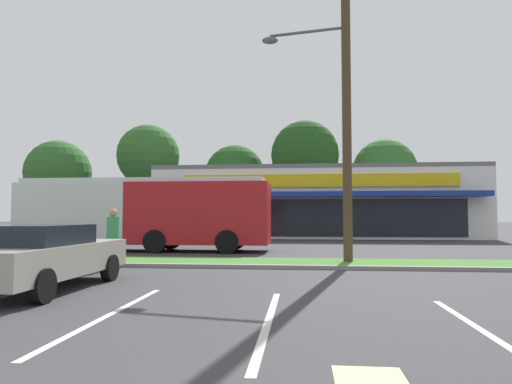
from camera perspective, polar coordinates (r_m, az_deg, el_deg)
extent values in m
cube|color=#427A2D|center=(15.25, -6.75, -8.75)|extent=(56.00, 2.20, 0.12)
cube|color=gray|center=(14.07, -7.84, -9.22)|extent=(56.00, 0.24, 0.12)
cube|color=silver|center=(7.86, -17.98, -14.48)|extent=(0.12, 4.80, 0.01)
cube|color=silver|center=(7.06, 1.55, -15.97)|extent=(0.12, 4.80, 0.01)
cube|color=silver|center=(6.99, 27.44, -15.76)|extent=(0.12, 4.80, 0.01)
cube|color=silver|center=(36.35, 7.45, -1.67)|extent=(23.29, 10.82, 4.86)
cube|color=black|center=(30.89, 7.75, -3.24)|extent=(19.56, 0.08, 2.53)
cube|color=navy|center=(30.27, 7.78, -0.29)|extent=(21.89, 1.40, 0.35)
cube|color=gold|center=(30.95, 7.72, 1.45)|extent=(18.63, 0.16, 0.87)
cube|color=slate|center=(36.50, 7.42, 2.38)|extent=(23.29, 10.82, 0.30)
cylinder|color=#473323|center=(49.70, -23.78, -2.57)|extent=(0.44, 0.44, 3.51)
sphere|color=#2D6026|center=(49.89, -23.68, 2.25)|extent=(6.51, 6.51, 6.51)
cylinder|color=#473323|center=(47.53, -13.51, -1.61)|extent=(0.44, 0.44, 5.38)
sphere|color=#2D6026|center=(47.92, -13.43, 4.48)|extent=(6.37, 6.37, 6.37)
cylinder|color=#473323|center=(47.90, -2.69, -2.81)|extent=(0.44, 0.44, 3.53)
sphere|color=#23511E|center=(48.10, -2.68, 2.15)|extent=(6.36, 6.36, 6.36)
cylinder|color=#473323|center=(45.75, 6.22, -1.72)|extent=(0.44, 0.44, 5.23)
sphere|color=#1E4719|center=(46.16, 6.18, 4.72)|extent=(6.85, 6.85, 6.85)
cylinder|color=#473323|center=(48.14, 16.00, -2.57)|extent=(0.44, 0.44, 3.74)
sphere|color=#2D6026|center=(48.36, 15.93, 2.56)|extent=(6.55, 6.55, 6.55)
cylinder|color=#4C3826|center=(15.46, 11.34, 11.48)|extent=(0.30, 0.30, 10.88)
cylinder|color=#59595B|center=(16.38, 6.44, 19.43)|extent=(2.57, 0.58, 0.10)
ellipsoid|color=#59595B|center=(16.58, 1.77, 18.56)|extent=(0.56, 0.32, 0.24)
cube|color=#AD191E|center=(20.43, -7.04, -2.68)|extent=(6.20, 2.57, 2.70)
cube|color=silver|center=(22.34, -21.29, -2.53)|extent=(5.08, 2.57, 2.70)
cube|color=silver|center=(21.19, -13.72, 1.30)|extent=(10.82, 2.34, 0.20)
cube|color=black|center=(22.37, -12.65, -1.41)|extent=(10.36, 0.10, 1.19)
cube|color=black|center=(23.61, -26.84, -1.64)|extent=(0.07, 2.17, 1.51)
cylinder|color=black|center=(21.74, -24.75, -5.61)|extent=(1.00, 0.30, 1.00)
cylinder|color=black|center=(23.80, -21.89, -5.42)|extent=(1.00, 0.30, 1.00)
cylinder|color=black|center=(19.78, -12.62, -6.10)|extent=(1.00, 0.30, 1.00)
cylinder|color=black|center=(22.01, -10.71, -5.80)|extent=(1.00, 0.30, 1.00)
cylinder|color=black|center=(19.04, -3.67, -6.29)|extent=(1.00, 0.30, 1.00)
cylinder|color=black|center=(21.36, -2.66, -5.94)|extent=(1.00, 0.30, 1.00)
cube|color=brown|center=(14.78, -24.00, -7.17)|extent=(1.60, 0.45, 0.06)
cube|color=brown|center=(14.59, -24.36, -6.12)|extent=(1.60, 0.06, 0.44)
cube|color=#333338|center=(14.51, -21.91, -8.19)|extent=(0.08, 0.36, 0.45)
cube|color=#333338|center=(15.11, -26.04, -7.89)|extent=(0.08, 0.36, 0.45)
cube|color=#9E998C|center=(10.79, -25.24, -7.72)|extent=(1.79, 4.67, 0.66)
cube|color=black|center=(10.56, -25.83, -4.90)|extent=(1.58, 2.10, 0.42)
cylinder|color=black|center=(12.50, -25.21, -8.55)|extent=(0.22, 0.64, 0.64)
cylinder|color=black|center=(11.72, -17.96, -9.08)|extent=(0.22, 0.64, 0.64)
cylinder|color=black|center=(9.16, -25.38, -10.67)|extent=(0.22, 0.64, 0.64)
cube|color=#0C3F1E|center=(29.53, -25.21, -4.59)|extent=(4.31, 1.78, 0.63)
cube|color=black|center=(29.63, -25.54, -3.56)|extent=(1.94, 1.57, 0.42)
cylinder|color=black|center=(29.63, -22.15, -5.25)|extent=(0.64, 0.22, 0.64)
cylinder|color=black|center=(28.14, -23.77, -5.35)|extent=(0.64, 0.22, 0.64)
cylinder|color=black|center=(30.96, -26.54, -5.05)|extent=(0.64, 0.22, 0.64)
cylinder|color=black|center=(29.54, -28.30, -5.12)|extent=(0.64, 0.22, 0.64)
cylinder|color=#1E2338|center=(14.05, -17.64, -7.58)|extent=(0.31, 0.31, 0.87)
cylinder|color=#338C4C|center=(14.01, -17.59, -4.41)|extent=(0.36, 0.36, 0.69)
sphere|color=tan|center=(14.00, -17.56, -2.51)|extent=(0.24, 0.24, 0.24)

